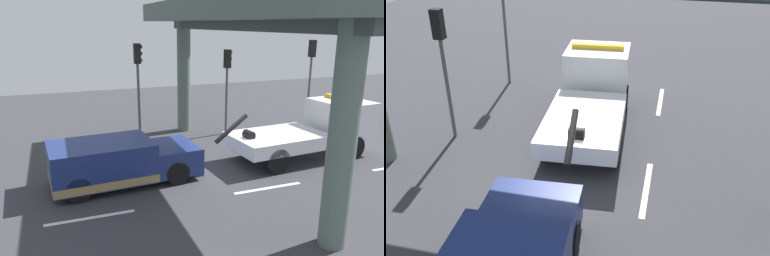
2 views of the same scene
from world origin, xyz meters
The scene contains 6 objects.
ground_plane centered at (0.00, 0.00, -0.05)m, with size 60.00×40.00×0.10m, color #38383D.
lane_stripe_mid centered at (0.00, -2.26, 0.00)m, with size 2.60×0.16×0.01m, color silver.
lane_stripe_east centered at (6.00, -2.26, 0.00)m, with size 2.60×0.16×0.01m, color silver.
tow_truck_white centered at (3.63, 0.06, 1.20)m, with size 7.32×2.78×2.46m.
traffic_light_far centered at (1.52, 4.38, 3.13)m, with size 0.39×0.32×4.29m.
traffic_light_mid centered at (6.52, 4.38, 3.39)m, with size 0.39×0.32×4.68m.
Camera 2 is at (-9.73, -2.62, 7.07)m, focal length 39.45 mm.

